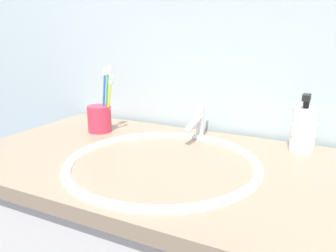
% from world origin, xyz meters
% --- Properties ---
extents(tiled_wall_back, '(2.30, 0.04, 2.40)m').
position_xyz_m(tiled_wall_back, '(0.00, 0.33, 1.20)').
color(tiled_wall_back, silver).
rests_on(tiled_wall_back, ground).
extents(sink_basin, '(0.49, 0.49, 0.10)m').
position_xyz_m(sink_basin, '(-0.01, -0.03, 0.83)').
color(sink_basin, white).
rests_on(sink_basin, vanity_counter).
extents(faucet, '(0.02, 0.15, 0.12)m').
position_xyz_m(faucet, '(-0.01, 0.20, 0.91)').
color(faucet, silver).
rests_on(faucet, sink_basin).
extents(toothbrush_cup, '(0.08, 0.08, 0.09)m').
position_xyz_m(toothbrush_cup, '(-0.32, 0.13, 0.90)').
color(toothbrush_cup, '#D8334C').
rests_on(toothbrush_cup, vanity_counter).
extents(toothbrush_yellow, '(0.04, 0.01, 0.18)m').
position_xyz_m(toothbrush_yellow, '(-0.29, 0.13, 0.96)').
color(toothbrush_yellow, yellow).
rests_on(toothbrush_yellow, toothbrush_cup).
extents(toothbrush_blue, '(0.02, 0.03, 0.20)m').
position_xyz_m(toothbrush_blue, '(-0.31, 0.14, 0.98)').
color(toothbrush_blue, blue).
rests_on(toothbrush_blue, toothbrush_cup).
extents(toothbrush_green, '(0.02, 0.03, 0.21)m').
position_xyz_m(toothbrush_green, '(-0.30, 0.15, 0.98)').
color(toothbrush_green, green).
rests_on(toothbrush_green, toothbrush_cup).
extents(soap_dispenser, '(0.07, 0.07, 0.16)m').
position_xyz_m(soap_dispenser, '(0.29, 0.23, 0.92)').
color(soap_dispenser, white).
rests_on(soap_dispenser, vanity_counter).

